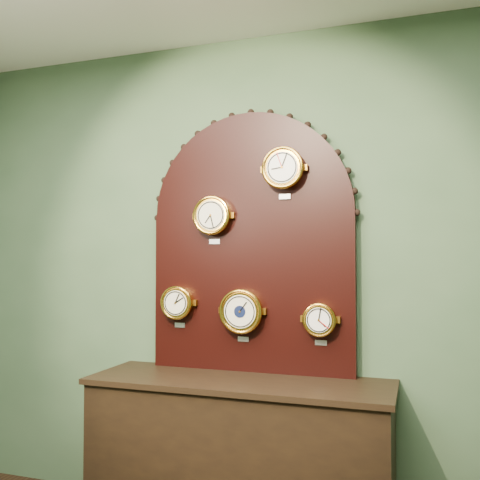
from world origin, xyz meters
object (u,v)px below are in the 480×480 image
(barometer, at_px, (242,311))
(tide_clock, at_px, (320,320))
(roman_clock, at_px, (213,216))
(hygrometer, at_px, (178,303))
(display_board, at_px, (251,233))
(arabic_clock, at_px, (283,168))
(shop_counter, at_px, (239,460))

(barometer, relative_size, tide_clock, 1.29)
(roman_clock, bearing_deg, barometer, -0.24)
(hygrometer, bearing_deg, display_board, 8.60)
(display_board, relative_size, roman_clock, 5.47)
(arabic_clock, height_order, tide_clock, arabic_clock)
(shop_counter, xyz_separation_m, barometer, (-0.04, 0.15, 0.78))
(shop_counter, xyz_separation_m, tide_clock, (0.41, 0.15, 0.75))
(roman_clock, bearing_deg, shop_counter, -35.64)
(arabic_clock, distance_m, hygrometer, 1.00)
(display_board, bearing_deg, shop_counter, -90.00)
(roman_clock, height_order, hygrometer, roman_clock)
(display_board, distance_m, tide_clock, 0.63)
(shop_counter, relative_size, barometer, 5.25)
(arabic_clock, bearing_deg, hygrometer, 179.91)
(shop_counter, distance_m, tide_clock, 0.87)
(roman_clock, height_order, barometer, roman_clock)
(roman_clock, bearing_deg, hygrometer, 179.80)
(shop_counter, height_order, roman_clock, roman_clock)
(roman_clock, xyz_separation_m, tide_clock, (0.63, 0.00, -0.58))
(tide_clock, bearing_deg, arabic_clock, -179.58)
(arabic_clock, distance_m, tide_clock, 0.86)
(shop_counter, relative_size, arabic_clock, 5.52)
(shop_counter, relative_size, hygrometer, 6.38)
(display_board, relative_size, arabic_clock, 5.28)
(display_board, bearing_deg, arabic_clock, -17.59)
(display_board, relative_size, barometer, 5.02)
(arabic_clock, relative_size, hygrometer, 1.16)
(display_board, height_order, tide_clock, display_board)
(arabic_clock, bearing_deg, roman_clock, 179.96)
(shop_counter, distance_m, display_board, 1.25)
(barometer, bearing_deg, roman_clock, 179.76)
(shop_counter, bearing_deg, arabic_clock, 35.96)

